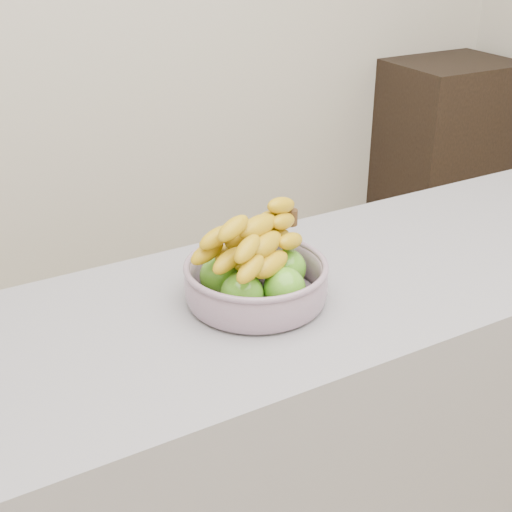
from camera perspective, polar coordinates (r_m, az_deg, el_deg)
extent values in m
cube|color=gray|center=(1.75, 3.07, -15.52)|extent=(2.00, 0.60, 0.90)
cube|color=black|center=(3.53, 14.69, 7.00)|extent=(0.56, 0.45, 0.98)
cylinder|color=#A8BACA|center=(1.44, 0.00, -3.36)|extent=(0.25, 0.25, 0.01)
torus|color=#A8BACA|center=(1.40, 0.00, -0.80)|extent=(0.29, 0.29, 0.01)
sphere|color=#4E9519|center=(1.38, 2.28, -2.60)|extent=(0.08, 0.08, 0.08)
sphere|color=#4E9519|center=(1.45, 2.40, -0.99)|extent=(0.08, 0.08, 0.08)
sphere|color=#4E9519|center=(1.48, -0.67, -0.42)|extent=(0.08, 0.08, 0.08)
sphere|color=#4E9519|center=(1.42, -2.88, -1.60)|extent=(0.08, 0.08, 0.08)
sphere|color=#4E9519|center=(1.36, -1.13, -3.02)|extent=(0.08, 0.08, 0.08)
ellipsoid|color=gold|center=(1.36, 1.22, -0.68)|extent=(0.18, 0.12, 0.04)
ellipsoid|color=gold|center=(1.39, -0.25, -0.12)|extent=(0.18, 0.10, 0.04)
ellipsoid|color=gold|center=(1.41, -1.67, 0.42)|extent=(0.19, 0.08, 0.04)
ellipsoid|color=gold|center=(1.37, 0.80, 0.93)|extent=(0.18, 0.13, 0.04)
ellipsoid|color=gold|center=(1.39, -0.78, 1.50)|extent=(0.19, 0.07, 0.04)
ellipsoid|color=gold|center=(1.37, 0.15, 2.38)|extent=(0.18, 0.10, 0.04)
cylinder|color=#422B15|center=(1.45, 2.79, 3.11)|extent=(0.03, 0.03, 0.03)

